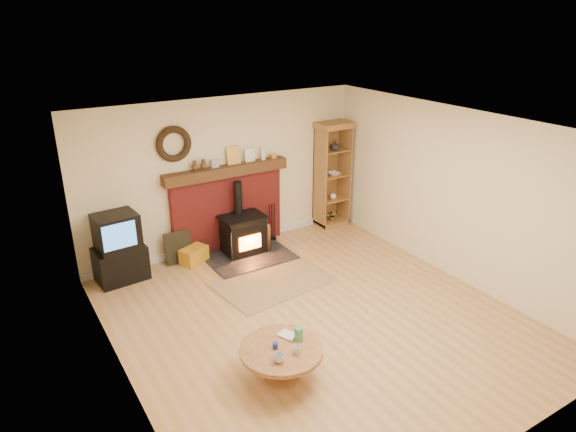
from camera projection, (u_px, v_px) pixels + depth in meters
ground at (316, 318)px, 6.94m from camera, size 5.50×5.50×0.00m
room_shell at (313, 197)px, 6.37m from camera, size 5.02×5.52×2.61m
chimney_breast at (228, 204)px, 8.74m from camera, size 2.20×0.22×1.78m
wood_stove at (244, 236)px, 8.65m from camera, size 1.40×1.00×1.24m
area_rug at (272, 281)px, 7.87m from camera, size 1.81×1.35×0.01m
tv_unit at (119, 249)px, 7.75m from camera, size 0.77×0.57×1.08m
curio_cabinet at (331, 175)px, 9.61m from camera, size 0.64×0.46×2.00m
firelog_box at (194, 255)px, 8.41m from camera, size 0.51×0.42×0.27m
leaning_painting at (178, 247)px, 8.38m from camera, size 0.45×0.12×0.54m
fire_tools at (272, 233)px, 9.24m from camera, size 0.16×0.16×0.70m
coffee_table at (282, 354)px, 5.70m from camera, size 0.94×0.94×0.56m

